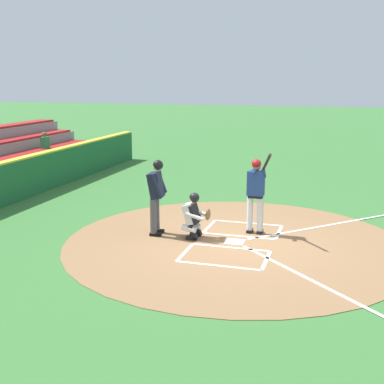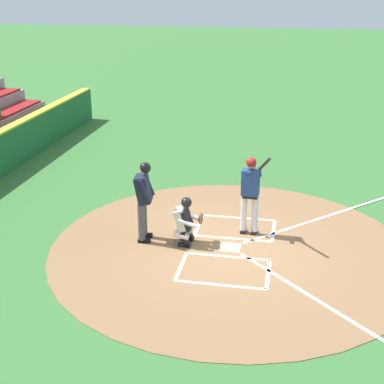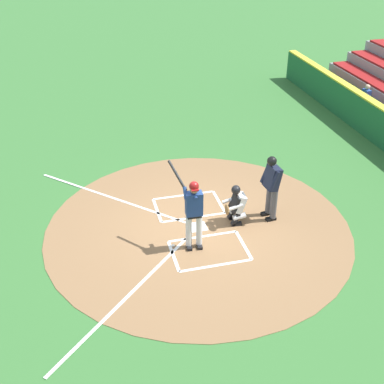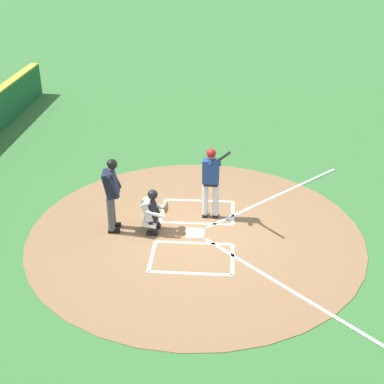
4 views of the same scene
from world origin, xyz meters
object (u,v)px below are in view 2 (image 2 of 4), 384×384
catcher (186,220)px  batter (251,190)px  plate_umpire (144,196)px  baseball (269,237)px

catcher → batter: bearing=119.6°
catcher → plate_umpire: (-0.01, -0.96, 0.49)m
batter → catcher: batter is taller
batter → plate_umpire: size_ratio=1.14×
baseball → plate_umpire: bearing=-77.4°
batter → plate_umpire: batter is taller
catcher → plate_umpire: bearing=-90.7°
batter → catcher: size_ratio=1.88×
batter → catcher: (0.77, -1.35, -0.51)m
catcher → baseball: (-0.64, 1.84, -0.55)m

